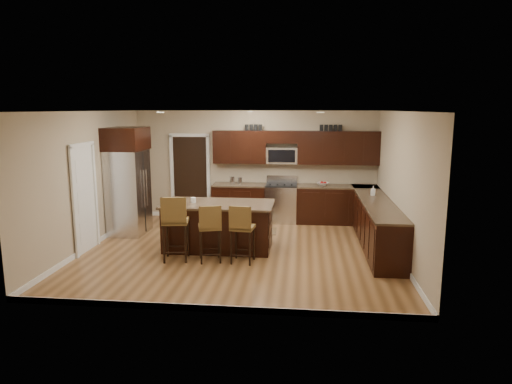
# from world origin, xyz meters

# --- Properties ---
(floor) EXTENTS (6.00, 6.00, 0.00)m
(floor) POSITION_xyz_m (0.00, 0.00, 0.00)
(floor) COLOR olive
(floor) RESTS_ON ground
(ceiling) EXTENTS (6.00, 6.00, 0.00)m
(ceiling) POSITION_xyz_m (0.00, 0.00, 2.70)
(ceiling) COLOR silver
(ceiling) RESTS_ON wall_back
(wall_back) EXTENTS (6.00, 0.00, 6.00)m
(wall_back) POSITION_xyz_m (0.00, 2.75, 1.35)
(wall_back) COLOR tan
(wall_back) RESTS_ON floor
(wall_left) EXTENTS (0.00, 5.50, 5.50)m
(wall_left) POSITION_xyz_m (-3.00, 0.00, 1.35)
(wall_left) COLOR tan
(wall_left) RESTS_ON floor
(wall_right) EXTENTS (0.00, 5.50, 5.50)m
(wall_right) POSITION_xyz_m (3.00, 0.00, 1.35)
(wall_right) COLOR tan
(wall_right) RESTS_ON floor
(base_cabinets) EXTENTS (4.02, 3.96, 0.92)m
(base_cabinets) POSITION_xyz_m (1.90, 1.45, 0.46)
(base_cabinets) COLOR black
(base_cabinets) RESTS_ON floor
(upper_cabinets) EXTENTS (4.00, 0.33, 0.80)m
(upper_cabinets) POSITION_xyz_m (1.04, 2.58, 1.84)
(upper_cabinets) COLOR black
(upper_cabinets) RESTS_ON wall_back
(range) EXTENTS (0.76, 0.64, 1.11)m
(range) POSITION_xyz_m (0.68, 2.45, 0.47)
(range) COLOR silver
(range) RESTS_ON floor
(microwave) EXTENTS (0.76, 0.31, 0.40)m
(microwave) POSITION_xyz_m (0.68, 2.60, 1.62)
(microwave) COLOR silver
(microwave) RESTS_ON upper_cabinets
(doorway) EXTENTS (0.85, 0.03, 2.06)m
(doorway) POSITION_xyz_m (-1.65, 2.73, 1.03)
(doorway) COLOR black
(doorway) RESTS_ON floor
(pantry_door) EXTENTS (0.03, 0.80, 2.04)m
(pantry_door) POSITION_xyz_m (-2.98, -0.30, 1.02)
(pantry_door) COLOR white
(pantry_door) RESTS_ON floor
(letter_decor) EXTENTS (2.20, 0.03, 0.15)m
(letter_decor) POSITION_xyz_m (0.90, 2.58, 2.29)
(letter_decor) COLOR black
(letter_decor) RESTS_ON upper_cabinets
(island) EXTENTS (2.16, 1.14, 0.92)m
(island) POSITION_xyz_m (-0.44, 0.14, 0.43)
(island) COLOR black
(island) RESTS_ON floor
(stool_left) EXTENTS (0.51, 0.51, 1.21)m
(stool_left) POSITION_xyz_m (-1.08, -0.71, 0.76)
(stool_left) COLOR olive
(stool_left) RESTS_ON floor
(stool_mid) EXTENTS (0.49, 0.49, 1.06)m
(stool_mid) POSITION_xyz_m (-0.44, -0.70, 0.66)
(stool_mid) COLOR olive
(stool_mid) RESTS_ON floor
(stool_right) EXTENTS (0.44, 0.44, 1.07)m
(stool_right) POSITION_xyz_m (0.14, -0.71, 0.67)
(stool_right) COLOR olive
(stool_right) RESTS_ON floor
(refrigerator) EXTENTS (0.79, 0.99, 2.35)m
(refrigerator) POSITION_xyz_m (-2.62, 1.03, 1.20)
(refrigerator) COLOR silver
(refrigerator) RESTS_ON floor
(floor_mat) EXTENTS (0.94, 0.65, 0.01)m
(floor_mat) POSITION_xyz_m (0.16, 1.48, 0.01)
(floor_mat) COLOR olive
(floor_mat) RESTS_ON floor
(fruit_bowl) EXTENTS (0.35, 0.35, 0.07)m
(fruit_bowl) POSITION_xyz_m (1.68, 2.45, 0.96)
(fruit_bowl) COLOR silver
(fruit_bowl) RESTS_ON base_cabinets
(soap_bottle) EXTENTS (0.11, 0.11, 0.21)m
(soap_bottle) POSITION_xyz_m (2.70, 1.28, 1.02)
(soap_bottle) COLOR #B2B2B2
(soap_bottle) RESTS_ON base_cabinets
(canister_tall) EXTENTS (0.12, 0.12, 0.18)m
(canister_tall) POSITION_xyz_m (-0.53, 2.45, 1.01)
(canister_tall) COLOR silver
(canister_tall) RESTS_ON base_cabinets
(canister_short) EXTENTS (0.11, 0.11, 0.16)m
(canister_short) POSITION_xyz_m (-0.34, 2.45, 1.00)
(canister_short) COLOR silver
(canister_short) RESTS_ON base_cabinets
(island_jar) EXTENTS (0.10, 0.10, 0.10)m
(island_jar) POSITION_xyz_m (-0.94, 0.14, 0.97)
(island_jar) COLOR white
(island_jar) RESTS_ON island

